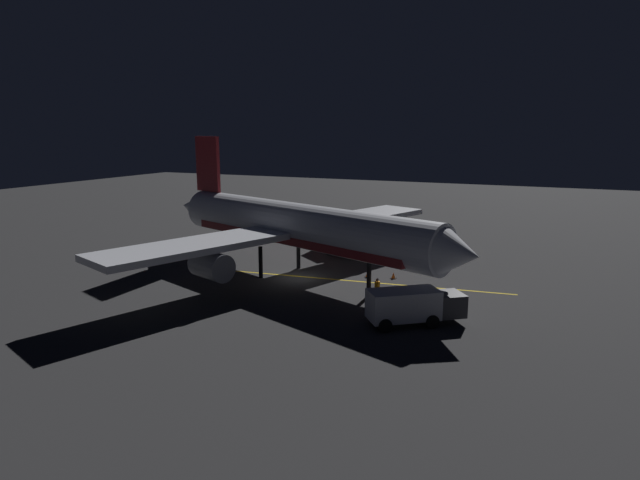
# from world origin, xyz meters

# --- Properties ---
(ground_plane) EXTENTS (180.00, 180.00, 0.20)m
(ground_plane) POSITION_xyz_m (0.00, 0.00, -0.10)
(ground_plane) COLOR #2B2B2D
(apron_guide_stripe) EXTENTS (3.55, 27.29, 0.01)m
(apron_guide_stripe) POSITION_xyz_m (-0.91, 4.00, 0.00)
(apron_guide_stripe) COLOR gold
(apron_guide_stripe) RESTS_ON ground_plane
(airliner) EXTENTS (33.82, 33.78, 11.91)m
(airliner) POSITION_xyz_m (-0.21, -0.56, 4.41)
(airliner) COLOR silver
(airliner) RESTS_ON ground_plane
(baggage_truck) EXTENTS (5.50, 6.31, 2.35)m
(baggage_truck) POSITION_xyz_m (7.09, 11.81, 1.23)
(baggage_truck) COLOR silver
(baggage_truck) RESTS_ON ground_plane
(catering_truck) EXTENTS (5.05, 5.61, 2.60)m
(catering_truck) POSITION_xyz_m (-10.22, -1.04, 1.30)
(catering_truck) COLOR maroon
(catering_truck) RESTS_ON ground_plane
(ground_crew_worker) EXTENTS (0.40, 0.40, 1.74)m
(ground_crew_worker) POSITION_xyz_m (3.34, 8.17, 0.89)
(ground_crew_worker) COLOR black
(ground_crew_worker) RESTS_ON ground_plane
(traffic_cone_near_left) EXTENTS (0.50, 0.50, 0.55)m
(traffic_cone_near_left) POSITION_xyz_m (-2.73, 5.31, 0.25)
(traffic_cone_near_left) COLOR #EA590F
(traffic_cone_near_left) RESTS_ON ground_plane
(traffic_cone_near_right) EXTENTS (0.50, 0.50, 0.55)m
(traffic_cone_near_right) POSITION_xyz_m (-3.13, 7.50, 0.25)
(traffic_cone_near_right) COLOR #EA590F
(traffic_cone_near_right) RESTS_ON ground_plane
(traffic_cone_under_wing) EXTENTS (0.50, 0.50, 0.55)m
(traffic_cone_under_wing) POSITION_xyz_m (-7.82, 3.59, 0.25)
(traffic_cone_under_wing) COLOR #EA590F
(traffic_cone_under_wing) RESTS_ON ground_plane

